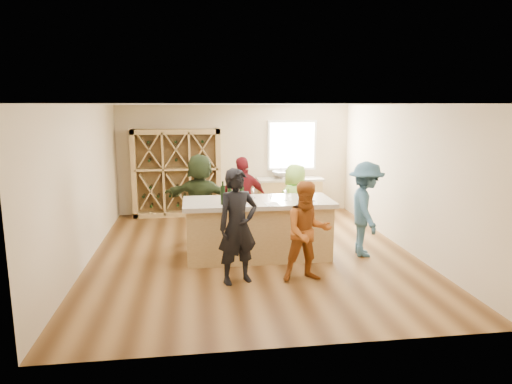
{
  "coord_description": "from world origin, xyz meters",
  "views": [
    {
      "loc": [
        -1.06,
        -8.29,
        2.78
      ],
      "look_at": [
        0.1,
        0.2,
        1.15
      ],
      "focal_mm": 32.0,
      "sensor_mm": 36.0,
      "label": 1
    }
  ],
  "objects": [
    {
      "name": "sink",
      "position": [
        1.2,
        3.2,
        1.01
      ],
      "size": [
        0.54,
        0.54,
        0.19
      ],
      "primitive_type": "imported",
      "color": "silver",
      "rests_on": "back_counter_top"
    },
    {
      "name": "wine_glass_a",
      "position": [
        -0.2,
        -0.66,
        1.17
      ],
      "size": [
        0.09,
        0.09,
        0.18
      ],
      "primitive_type": "cone",
      "rotation": [
        0.0,
        0.0,
        -0.4
      ],
      "color": "white",
      "rests_on": "tasting_counter_top"
    },
    {
      "name": "wine_glass_f",
      "position": [
        0.03,
        -0.02,
        1.17
      ],
      "size": [
        0.07,
        0.07,
        0.18
      ],
      "primitive_type": "cone",
      "color": "white",
      "rests_on": "tasting_counter_top"
    },
    {
      "name": "wine_bottle_b",
      "position": [
        -0.58,
        -0.51,
        1.25
      ],
      "size": [
        0.1,
        0.1,
        0.33
      ],
      "primitive_type": "cylinder",
      "rotation": [
        0.0,
        0.0,
        0.19
      ],
      "color": "black",
      "rests_on": "tasting_counter_top"
    },
    {
      "name": "window_frame",
      "position": [
        1.5,
        3.47,
        1.75
      ],
      "size": [
        1.3,
        0.06,
        1.3
      ],
      "primitive_type": "cube",
      "color": "white",
      "rests_on": "wall_back"
    },
    {
      "name": "wall_left",
      "position": [
        -3.05,
        0.0,
        1.4
      ],
      "size": [
        0.1,
        7.0,
        2.8
      ],
      "primitive_type": "cube",
      "color": "beige",
      "rests_on": "ground"
    },
    {
      "name": "tasting_menu_b",
      "position": [
        0.28,
        -0.59,
        1.08
      ],
      "size": [
        0.27,
        0.34,
        0.0
      ],
      "primitive_type": "cube",
      "rotation": [
        0.0,
        0.0,
        0.1
      ],
      "color": "white",
      "rests_on": "tasting_counter_top"
    },
    {
      "name": "wine_bottle_e",
      "position": [
        -0.23,
        -0.35,
        1.22
      ],
      "size": [
        0.09,
        0.09,
        0.29
      ],
      "primitive_type": "cylinder",
      "rotation": [
        0.0,
        0.0,
        -0.31
      ],
      "color": "black",
      "rests_on": "tasting_counter_top"
    },
    {
      "name": "floor",
      "position": [
        0.0,
        0.0,
        -0.05
      ],
      "size": [
        6.0,
        7.0,
        0.1
      ],
      "primitive_type": "cube",
      "color": "brown",
      "rests_on": "ground"
    },
    {
      "name": "wine_glass_d",
      "position": [
        0.57,
        -0.33,
        1.17
      ],
      "size": [
        0.07,
        0.07,
        0.19
      ],
      "primitive_type": "cone",
      "rotation": [
        0.0,
        0.0,
        0.03
      ],
      "color": "white",
      "rests_on": "tasting_counter_top"
    },
    {
      "name": "wall_front",
      "position": [
        0.0,
        -3.55,
        1.4
      ],
      "size": [
        6.0,
        0.1,
        2.8
      ],
      "primitive_type": "cube",
      "color": "beige",
      "rests_on": "ground"
    },
    {
      "name": "wine_bottle_d",
      "position": [
        -0.27,
        -0.45,
        1.23
      ],
      "size": [
        0.09,
        0.09,
        0.3
      ],
      "primitive_type": "cylinder",
      "rotation": [
        0.0,
        0.0,
        0.29
      ],
      "color": "black",
      "rests_on": "tasting_counter_top"
    },
    {
      "name": "person_far_left",
      "position": [
        -0.95,
        0.9,
        0.92
      ],
      "size": [
        1.8,
        1.18,
        1.83
      ],
      "primitive_type": "imported",
      "rotation": [
        0.0,
        0.0,
        2.77
      ],
      "color": "#263319",
      "rests_on": "floor"
    },
    {
      "name": "wine_glass_c",
      "position": [
        0.73,
        -0.67,
        1.18
      ],
      "size": [
        0.1,
        0.1,
        0.2
      ],
      "primitive_type": "cone",
      "rotation": [
        0.0,
        0.0,
        -0.41
      ],
      "color": "white",
      "rests_on": "tasting_counter_top"
    },
    {
      "name": "window_pane",
      "position": [
        1.5,
        3.44,
        1.75
      ],
      "size": [
        1.18,
        0.01,
        1.18
      ],
      "primitive_type": "cube",
      "color": "white",
      "rests_on": "wall_back"
    },
    {
      "name": "wine_glass_b",
      "position": [
        0.22,
        -0.7,
        1.16
      ],
      "size": [
        0.07,
        0.07,
        0.17
      ],
      "primitive_type": "cone",
      "rotation": [
        0.0,
        0.0,
        0.09
      ],
      "color": "white",
      "rests_on": "tasting_counter_top"
    },
    {
      "name": "ceiling",
      "position": [
        0.0,
        0.0,
        2.85
      ],
      "size": [
        6.0,
        7.0,
        0.1
      ],
      "primitive_type": "cube",
      "color": "white",
      "rests_on": "ground"
    },
    {
      "name": "wine_glass_e",
      "position": [
        1.07,
        -0.43,
        1.18
      ],
      "size": [
        0.09,
        0.09,
        0.2
      ],
      "primitive_type": "cone",
      "rotation": [
        0.0,
        0.0,
        0.3
      ],
      "color": "white",
      "rests_on": "tasting_counter_top"
    },
    {
      "name": "person_near_left",
      "position": [
        -0.41,
        -1.41,
        0.92
      ],
      "size": [
        0.79,
        0.68,
        1.83
      ],
      "primitive_type": "imported",
      "rotation": [
        0.0,
        0.0,
        0.34
      ],
      "color": "black",
      "rests_on": "floor"
    },
    {
      "name": "person_server",
      "position": [
        2.08,
        -0.39,
        0.89
      ],
      "size": [
        0.71,
        1.21,
        1.77
      ],
      "primitive_type": "imported",
      "rotation": [
        0.0,
        0.0,
        1.41
      ],
      "color": "#335972",
      "rests_on": "floor"
    },
    {
      "name": "wine_rack",
      "position": [
        -1.5,
        3.27,
        1.1
      ],
      "size": [
        2.2,
        0.45,
        2.2
      ],
      "primitive_type": "cube",
      "color": "tan",
      "rests_on": "floor"
    },
    {
      "name": "tasting_counter_top",
      "position": [
        0.08,
        -0.22,
        1.04
      ],
      "size": [
        2.72,
        1.12,
        0.08
      ],
      "primitive_type": "cube",
      "color": "#AFA490",
      "rests_on": "tasting_counter_base"
    },
    {
      "name": "tasting_counter_base",
      "position": [
        0.08,
        -0.22,
        0.5
      ],
      "size": [
        2.6,
        1.0,
        1.0
      ],
      "primitive_type": "cube",
      "color": "tan",
      "rests_on": "floor"
    },
    {
      "name": "person_near_right",
      "position": [
        0.7,
        -1.48,
        0.81
      ],
      "size": [
        0.81,
        0.47,
        1.62
      ],
      "primitive_type": "imported",
      "rotation": [
        0.0,
        0.0,
        0.05
      ],
      "color": "#994C19",
      "rests_on": "floor"
    },
    {
      "name": "person_far_mid",
      "position": [
        -0.09,
        0.74,
        0.89
      ],
      "size": [
        1.14,
        0.79,
        1.77
      ],
      "primitive_type": "imported",
      "rotation": [
        0.0,
        0.0,
        3.41
      ],
      "color": "#590F14",
      "rests_on": "floor"
    },
    {
      "name": "back_counter_top",
      "position": [
        1.4,
        3.2,
        0.89
      ],
      "size": [
        1.7,
        0.62,
        0.06
      ],
      "primitive_type": "cube",
      "color": "#AFA490",
      "rests_on": "back_counter_base"
    },
    {
      "name": "tasting_menu_c",
      "position": [
        0.98,
        -0.63,
        1.08
      ],
      "size": [
        0.26,
        0.32,
        0.0
      ],
      "primitive_type": "cube",
      "rotation": [
        0.0,
        0.0,
        -0.19
      ],
      "color": "white",
      "rests_on": "tasting_counter_top"
    },
    {
      "name": "person_far_right",
      "position": [
        1.0,
        0.78,
        0.8
      ],
      "size": [
        0.93,
        0.83,
        1.6
      ],
      "primitive_type": "imported",
      "rotation": [
        0.0,
        0.0,
        3.67
      ],
      "color": "#8CC64C",
      "rests_on": "floor"
    },
    {
      "name": "wine_bottle_c",
      "position": [
        -0.45,
        -0.28,
        1.22
      ],
      "size": [
        0.08,
        0.08,
        0.27
      ],
      "primitive_type": "cylinder",
      "rotation": [
        0.0,
        0.0,
        0.28
      ],
      "color": "black",
      "rests_on": "tasting_counter_top"
    },
    {
      "name": "tasting_menu_a",
      "position": [
        -0.27,
        -0.61,
        1.08
      ],
      "size": [
        0.28,
        0.34,
        0.0
      ],
      "primitive_type": "cube",
      "rotation": [
        0.0,
        0.0,
        0.2
      ],
      "color": "white",
      "rests_on": "tasting_counter_top"
    },
    {
      "name": "wall_back",
      "position": [
        0.0,
        3.55,
        1.4
      ],
      "size": [
        6.0,
        0.1,
        2.8
      ],
      "primitive_type": "cube",
      "color": "beige",
      "rests_on": "ground"
    },
    {
      "name": "faucet",
      "position": [
        1.2,
        3.38,
        1.07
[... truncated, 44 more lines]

